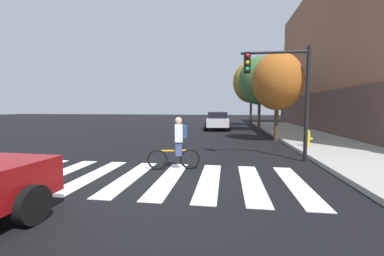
% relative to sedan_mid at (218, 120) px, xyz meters
% --- Properties ---
extents(ground_plane, '(120.00, 120.00, 0.00)m').
position_rel_sedan_mid_xyz_m(ground_plane, '(-1.49, -15.60, -0.82)').
color(ground_plane, black).
extents(crosswalk_stripes, '(8.50, 3.50, 0.01)m').
position_rel_sedan_mid_xyz_m(crosswalk_stripes, '(-1.32, -15.60, -0.82)').
color(crosswalk_stripes, silver).
rests_on(crosswalk_stripes, ground).
extents(sedan_mid, '(2.33, 4.70, 1.60)m').
position_rel_sedan_mid_xyz_m(sedan_mid, '(0.00, 0.00, 0.00)').
color(sedan_mid, silver).
rests_on(sedan_mid, ground).
extents(cyclist, '(1.68, 0.47, 1.69)m').
position_rel_sedan_mid_xyz_m(cyclist, '(-0.72, -14.49, 0.02)').
color(cyclist, black).
rests_on(cyclist, ground).
extents(traffic_light_near, '(2.47, 0.28, 4.20)m').
position_rel_sedan_mid_xyz_m(traffic_light_near, '(2.89, -12.71, 2.04)').
color(traffic_light_near, black).
rests_on(traffic_light_near, ground).
extents(fire_hydrant, '(0.33, 0.22, 0.78)m').
position_rel_sedan_mid_xyz_m(fire_hydrant, '(4.68, -9.90, -0.29)').
color(fire_hydrant, gold).
rests_on(fire_hydrant, sidewalk).
extents(street_tree_near, '(2.92, 2.92, 5.20)m').
position_rel_sedan_mid_xyz_m(street_tree_near, '(3.74, -7.18, 2.68)').
color(street_tree_near, '#4C3823').
rests_on(street_tree_near, ground).
extents(street_tree_mid, '(3.53, 3.53, 6.28)m').
position_rel_sedan_mid_xyz_m(street_tree_mid, '(3.57, -0.58, 3.42)').
color(street_tree_mid, '#4C3823').
rests_on(street_tree_mid, ground).
extents(street_tree_far, '(3.95, 3.95, 7.02)m').
position_rel_sedan_mid_xyz_m(street_tree_far, '(3.44, 5.44, 3.92)').
color(street_tree_far, '#4C3823').
rests_on(street_tree_far, ground).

